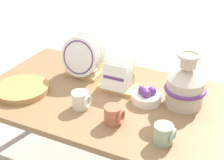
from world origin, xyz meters
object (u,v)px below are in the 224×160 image
object	(u,v)px
dish_rack_round_plates	(83,59)
ceramic_vase	(186,85)
mug_terracotta_glaze	(114,115)
dish_rack_square_plates	(118,80)
mug_sage_glaze	(164,134)
mug_cream_glaze	(81,100)
fruit_bowl	(147,96)
wicker_charger_stack	(22,89)

from	to	relation	value
dish_rack_round_plates	ceramic_vase	bearing A→B (deg)	-5.82
dish_rack_round_plates	mug_terracotta_glaze	distance (m)	0.56
dish_rack_square_plates	mug_sage_glaze	world-z (taller)	dish_rack_square_plates
dish_rack_round_plates	mug_terracotta_glaze	world-z (taller)	dish_rack_round_plates
dish_rack_round_plates	mug_cream_glaze	xyz separation A→B (m)	(0.18, -0.34, -0.07)
ceramic_vase	dish_rack_square_plates	distance (m)	0.41
dish_rack_round_plates	mug_terracotta_glaze	xyz separation A→B (m)	(0.40, -0.39, -0.07)
mug_cream_glaze	mug_terracotta_glaze	size ratio (longest dim) A/B	1.00
dish_rack_round_plates	dish_rack_square_plates	xyz separation A→B (m)	(0.28, -0.06, -0.06)
ceramic_vase	dish_rack_square_plates	xyz separation A→B (m)	(-0.40, 0.01, -0.07)
fruit_bowl	ceramic_vase	bearing A→B (deg)	17.56
mug_cream_glaze	mug_sage_glaze	distance (m)	0.50
dish_rack_square_plates	dish_rack_round_plates	bearing A→B (deg)	167.03
dish_rack_round_plates	fruit_bowl	xyz separation A→B (m)	(0.48, -0.13, -0.08)
mug_sage_glaze	ceramic_vase	bearing A→B (deg)	89.52
dish_rack_round_plates	dish_rack_square_plates	world-z (taller)	dish_rack_round_plates
wicker_charger_stack	mug_terracotta_glaze	distance (m)	0.62
wicker_charger_stack	mug_terracotta_glaze	size ratio (longest dim) A/B	3.21
ceramic_vase	mug_cream_glaze	distance (m)	0.57
ceramic_vase	mug_cream_glaze	xyz separation A→B (m)	(-0.50, -0.27, -0.08)
ceramic_vase	dish_rack_round_plates	world-z (taller)	ceramic_vase
wicker_charger_stack	mug_sage_glaze	xyz separation A→B (m)	(0.90, -0.09, 0.03)
ceramic_vase	wicker_charger_stack	xyz separation A→B (m)	(-0.90, -0.27, -0.11)
dish_rack_square_plates	wicker_charger_stack	size ratio (longest dim) A/B	0.70
mug_sage_glaze	fruit_bowl	world-z (taller)	mug_sage_glaze
dish_rack_square_plates	wicker_charger_stack	distance (m)	0.57
ceramic_vase	mug_cream_glaze	world-z (taller)	ceramic_vase
dish_rack_square_plates	wicker_charger_stack	xyz separation A→B (m)	(-0.50, -0.28, -0.04)
dish_rack_square_plates	fruit_bowl	distance (m)	0.22
ceramic_vase	mug_terracotta_glaze	world-z (taller)	ceramic_vase
dish_rack_round_plates	mug_cream_glaze	world-z (taller)	dish_rack_round_plates
dish_rack_round_plates	wicker_charger_stack	distance (m)	0.42
dish_rack_round_plates	mug_sage_glaze	size ratio (longest dim) A/B	2.72
mug_cream_glaze	ceramic_vase	bearing A→B (deg)	28.65
dish_rack_square_plates	mug_cream_glaze	distance (m)	0.29
dish_rack_round_plates	wicker_charger_stack	xyz separation A→B (m)	(-0.22, -0.34, -0.10)
wicker_charger_stack	mug_terracotta_glaze	world-z (taller)	mug_terracotta_glaze
dish_rack_round_plates	mug_cream_glaze	distance (m)	0.39
dish_rack_round_plates	fruit_bowl	world-z (taller)	dish_rack_round_plates
wicker_charger_stack	fruit_bowl	bearing A→B (deg)	16.68
mug_cream_glaze	mug_terracotta_glaze	world-z (taller)	same
dish_rack_square_plates	mug_sage_glaze	size ratio (longest dim) A/B	2.26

